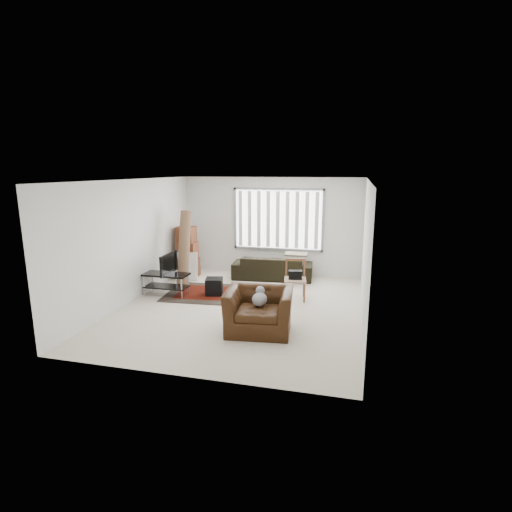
{
  "coord_description": "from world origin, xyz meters",
  "views": [
    {
      "loc": [
        2.3,
        -7.81,
        2.92
      ],
      "look_at": [
        0.21,
        0.46,
        1.05
      ],
      "focal_mm": 28.0,
      "sensor_mm": 36.0,
      "label": 1
    }
  ],
  "objects_px": {
    "moving_boxes": "(187,254)",
    "sofa": "(273,264)",
    "tv_stand": "(166,280)",
    "side_chair": "(295,278)",
    "armchair": "(259,307)"
  },
  "relations": [
    {
      "from": "tv_stand",
      "to": "armchair",
      "type": "relative_size",
      "value": 0.8
    },
    {
      "from": "tv_stand",
      "to": "side_chair",
      "type": "bearing_deg",
      "value": 8.65
    },
    {
      "from": "tv_stand",
      "to": "armchair",
      "type": "xyz_separation_m",
      "value": [
        2.61,
        -1.51,
        0.07
      ]
    },
    {
      "from": "side_chair",
      "to": "armchair",
      "type": "relative_size",
      "value": 0.69
    },
    {
      "from": "moving_boxes",
      "to": "armchair",
      "type": "bearing_deg",
      "value": -48.56
    },
    {
      "from": "moving_boxes",
      "to": "armchair",
      "type": "relative_size",
      "value": 1.05
    },
    {
      "from": "sofa",
      "to": "side_chair",
      "type": "distance_m",
      "value": 1.81
    },
    {
      "from": "moving_boxes",
      "to": "side_chair",
      "type": "relative_size",
      "value": 1.52
    },
    {
      "from": "sofa",
      "to": "armchair",
      "type": "distance_m",
      "value": 3.6
    },
    {
      "from": "sofa",
      "to": "moving_boxes",
      "type": "bearing_deg",
      "value": 4.09
    },
    {
      "from": "moving_boxes",
      "to": "armchair",
      "type": "distance_m",
      "value": 4.25
    },
    {
      "from": "moving_boxes",
      "to": "sofa",
      "type": "relative_size",
      "value": 0.65
    },
    {
      "from": "tv_stand",
      "to": "moving_boxes",
      "type": "height_order",
      "value": "moving_boxes"
    },
    {
      "from": "tv_stand",
      "to": "sofa",
      "type": "distance_m",
      "value": 2.94
    },
    {
      "from": "sofa",
      "to": "side_chair",
      "type": "xyz_separation_m",
      "value": [
        0.86,
        -1.59,
        0.09
      ]
    }
  ]
}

